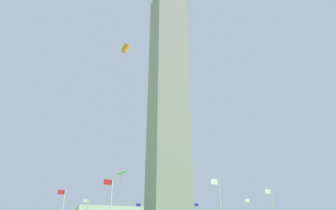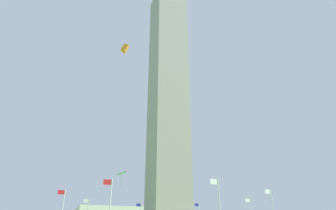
{
  "view_description": "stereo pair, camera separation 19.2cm",
  "coord_description": "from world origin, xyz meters",
  "px_view_note": "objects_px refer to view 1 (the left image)",
  "views": [
    {
      "loc": [
        18.5,
        47.7,
        1.62
      ],
      "look_at": [
        0.0,
        0.0,
        24.87
      ],
      "focal_mm": 30.02,
      "sensor_mm": 36.0,
      "label": 1
    },
    {
      "loc": [
        18.32,
        47.76,
        1.62
      ],
      "look_at": [
        0.0,
        0.0,
        24.87
      ],
      "focal_mm": 30.02,
      "sensor_mm": 36.0,
      "label": 2
    }
  ],
  "objects_px": {
    "kite_orange_box": "(125,48)",
    "obelisk_monument": "(168,82)",
    "flagpole_e": "(220,208)",
    "kite_green_diamond": "(122,174)",
    "flagpole_ne": "(110,208)"
  },
  "relations": [
    {
      "from": "obelisk_monument",
      "to": "kite_orange_box",
      "type": "xyz_separation_m",
      "value": [
        11.94,
        13.11,
        -3.53
      ]
    },
    {
      "from": "flagpole_e",
      "to": "kite_orange_box",
      "type": "xyz_separation_m",
      "value": [
        11.88,
        -3.97,
        22.43
      ]
    },
    {
      "from": "flagpole_ne",
      "to": "kite_orange_box",
      "type": "bearing_deg",
      "value": 101.02
    },
    {
      "from": "flagpole_e",
      "to": "kite_orange_box",
      "type": "relative_size",
      "value": 3.0
    },
    {
      "from": "kite_orange_box",
      "to": "obelisk_monument",
      "type": "bearing_deg",
      "value": -132.32
    },
    {
      "from": "flagpole_ne",
      "to": "kite_green_diamond",
      "type": "xyz_separation_m",
      "value": [
        -2.36,
        -5.63,
        5.25
      ]
    },
    {
      "from": "kite_green_diamond",
      "to": "flagpole_e",
      "type": "bearing_deg",
      "value": 132.42
    },
    {
      "from": "obelisk_monument",
      "to": "kite_green_diamond",
      "type": "relative_size",
      "value": 27.04
    },
    {
      "from": "flagpole_ne",
      "to": "kite_green_diamond",
      "type": "distance_m",
      "value": 8.05
    },
    {
      "from": "kite_orange_box",
      "to": "kite_green_diamond",
      "type": "relative_size",
      "value": 1.15
    },
    {
      "from": "flagpole_ne",
      "to": "kite_orange_box",
      "type": "distance_m",
      "value": 22.45
    },
    {
      "from": "obelisk_monument",
      "to": "kite_orange_box",
      "type": "relative_size",
      "value": 23.54
    },
    {
      "from": "flagpole_ne",
      "to": "kite_green_diamond",
      "type": "bearing_deg",
      "value": -112.73
    },
    {
      "from": "obelisk_monument",
      "to": "flagpole_e",
      "type": "bearing_deg",
      "value": 89.79
    },
    {
      "from": "flagpole_e",
      "to": "kite_green_diamond",
      "type": "xyz_separation_m",
      "value": [
        9.72,
        -10.64,
        5.25
      ]
    }
  ]
}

